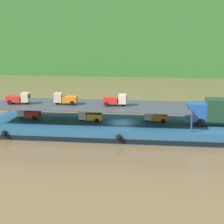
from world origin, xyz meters
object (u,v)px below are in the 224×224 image
object	(u,v)px
covered_lorry	(220,111)
mini_truck_lower_mid	(155,116)
mini_truck_upper_fore	(115,100)
mini_truck_upper_stern	(19,98)
cargo_barge	(122,128)
mini_truck_lower_stern	(29,113)
mini_truck_upper_mid	(65,99)
mini_truck_lower_aft	(90,116)

from	to	relation	value
covered_lorry	mini_truck_lower_mid	bearing A→B (deg)	174.77
mini_truck_lower_mid	mini_truck_upper_fore	xyz separation A→B (m)	(-4.73, -0.61, 2.00)
mini_truck_upper_stern	mini_truck_upper_fore	distance (m)	11.73
cargo_barge	mini_truck_lower_mid	size ratio (longest dim) A/B	11.74
mini_truck_lower_stern	mini_truck_lower_mid	world-z (taller)	same
mini_truck_lower_stern	mini_truck_upper_stern	size ratio (longest dim) A/B	1.02
mini_truck_lower_stern	covered_lorry	bearing A→B (deg)	-1.20
mini_truck_lower_stern	mini_truck_lower_mid	size ratio (longest dim) A/B	1.01
mini_truck_lower_stern	mini_truck_upper_mid	xyz separation A→B (m)	(4.78, -0.39, 2.00)
cargo_barge	mini_truck_upper_mid	bearing A→B (deg)	-179.74
mini_truck_lower_aft	mini_truck_upper_stern	distance (m)	8.88
covered_lorry	cargo_barge	bearing A→B (deg)	179.41
cargo_barge	mini_truck_upper_mid	size ratio (longest dim) A/B	11.72
cargo_barge	mini_truck_upper_stern	xyz separation A→B (m)	(-12.51, -0.36, 3.44)
cargo_barge	mini_truck_lower_aft	xyz separation A→B (m)	(-3.87, -0.13, 1.44)
cargo_barge	mini_truck_upper_fore	bearing A→B (deg)	-175.66
mini_truck_upper_fore	mini_truck_upper_stern	bearing A→B (deg)	-178.52
mini_truck_lower_aft	mini_truck_upper_stern	size ratio (longest dim) A/B	1.01
cargo_barge	mini_truck_upper_fore	world-z (taller)	mini_truck_upper_fore
mini_truck_lower_stern	mini_truck_upper_fore	distance (m)	11.05
mini_truck_upper_fore	cargo_barge	bearing A→B (deg)	4.34
mini_truck_upper_stern	mini_truck_lower_mid	bearing A→B (deg)	3.19
mini_truck_upper_stern	mini_truck_upper_fore	size ratio (longest dim) A/B	1.00
mini_truck_lower_mid	cargo_barge	bearing A→B (deg)	-172.01
mini_truck_lower_mid	mini_truck_upper_mid	distance (m)	11.02
covered_lorry	mini_truck_lower_stern	bearing A→B (deg)	178.80
mini_truck_lower_aft	mini_truck_lower_mid	xyz separation A→B (m)	(7.81, 0.68, 0.00)
cargo_barge	mini_truck_upper_stern	size ratio (longest dim) A/B	11.82
mini_truck_lower_aft	mini_truck_upper_fore	size ratio (longest dim) A/B	1.01
covered_lorry	mini_truck_lower_aft	world-z (taller)	covered_lorry
covered_lorry	mini_truck_upper_fore	world-z (taller)	mini_truck_upper_fore
cargo_barge	mini_truck_upper_fore	size ratio (longest dim) A/B	11.80
covered_lorry	mini_truck_upper_mid	xyz separation A→B (m)	(-18.15, 0.09, 1.00)
cargo_barge	mini_truck_upper_fore	xyz separation A→B (m)	(-0.79, -0.06, 3.44)
mini_truck_lower_stern	mini_truck_lower_aft	bearing A→B (deg)	-3.60
mini_truck_lower_mid	mini_truck_upper_stern	size ratio (longest dim) A/B	1.01
mini_truck_upper_mid	mini_truck_upper_fore	xyz separation A→B (m)	(6.09, -0.03, 0.00)
covered_lorry	mini_truck_upper_fore	xyz separation A→B (m)	(-12.07, 0.06, 1.00)
covered_lorry	mini_truck_upper_stern	distance (m)	23.81
mini_truck_upper_stern	mini_truck_upper_mid	distance (m)	5.65
mini_truck_upper_stern	mini_truck_lower_aft	bearing A→B (deg)	1.57
covered_lorry	mini_truck_upper_stern	xyz separation A→B (m)	(-23.79, -0.25, 1.00)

